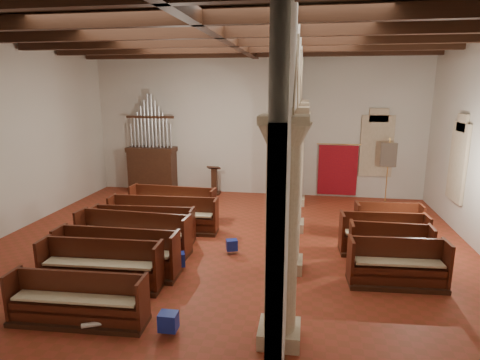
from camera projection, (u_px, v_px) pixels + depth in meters
name	position (u px, v px, depth m)	size (l,w,h in m)	color
floor	(229.00, 243.00, 11.91)	(14.00, 14.00, 0.00)	maroon
ceiling	(228.00, 30.00, 10.57)	(14.00, 14.00, 0.00)	#321E10
wall_back	(255.00, 125.00, 17.01)	(14.00, 0.02, 6.00)	beige
wall_front	(144.00, 200.00, 5.47)	(14.00, 0.02, 6.00)	beige
wall_left	(6.00, 138.00, 12.36)	(0.02, 12.00, 6.00)	beige
ceiling_beams	(228.00, 37.00, 10.61)	(13.80, 11.80, 0.30)	#381E11
arcade	(293.00, 124.00, 10.83)	(0.90, 11.90, 6.00)	beige
window_right_b	(459.00, 162.00, 12.71)	(0.03, 1.00, 2.20)	#2F6B5A
window_back	(376.00, 146.00, 16.37)	(1.00, 0.03, 2.20)	#2F6B5A
pipe_organ	(152.00, 161.00, 17.61)	(2.10, 0.85, 4.40)	#381E11
lectern	(214.00, 182.00, 17.34)	(0.53, 0.53, 1.29)	#3C2113
dossal_curtain	(338.00, 170.00, 16.78)	(1.80, 0.07, 2.17)	#9F1115
processional_banner	(386.00, 184.00, 15.77)	(0.60, 0.76, 2.65)	#381E11
hymnal_box_a	(168.00, 321.00, 7.42)	(0.34, 0.28, 0.34)	#151596
hymnal_box_b	(178.00, 260.00, 10.12)	(0.34, 0.28, 0.34)	navy
hymnal_box_c	(232.00, 245.00, 11.11)	(0.30, 0.24, 0.30)	navy
tube_heater_a	(107.00, 322.00, 7.58)	(0.09, 0.09, 0.92)	white
tube_heater_b	(86.00, 312.00, 7.95)	(0.11, 0.11, 1.09)	silver
nave_pew_0	(78.00, 307.00, 7.78)	(2.73, 0.80, 1.01)	#381E11
nave_pew_1	(101.00, 272.00, 9.20)	(2.84, 0.88, 1.11)	#381E11
nave_pew_2	(117.00, 260.00, 9.82)	(3.06, 0.80, 1.15)	#381E11
nave_pew_3	(133.00, 240.00, 11.16)	(3.26, 0.91, 1.14)	#381E11
nave_pew_4	(143.00, 231.00, 11.95)	(3.09, 0.90, 1.06)	#381E11
nave_pew_5	(164.00, 220.00, 12.83)	(3.51, 0.90, 1.12)	#381E11
nave_pew_6	(173.00, 208.00, 14.15)	(3.09, 0.90, 1.13)	#381E11
aisle_pew_0	(397.00, 270.00, 9.27)	(2.24, 0.88, 1.11)	#381E11
aisle_pew_1	(389.00, 252.00, 10.28)	(2.01, 0.76, 1.12)	#381E11
aisle_pew_2	(383.00, 241.00, 11.07)	(2.36, 0.89, 1.14)	#381E11
aisle_pew_3	(388.00, 227.00, 12.23)	(1.99, 0.85, 1.10)	#381E11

